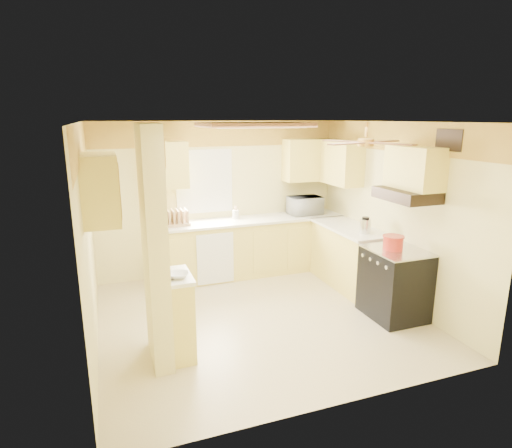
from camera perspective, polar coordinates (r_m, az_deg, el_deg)
name	(u,v)px	position (r m, az deg, el deg)	size (l,w,h in m)	color
floor	(259,317)	(5.75, 0.46, -12.32)	(4.00, 4.00, 0.00)	beige
ceiling	(260,122)	(5.15, 0.51, 13.45)	(4.00, 4.00, 0.00)	white
wall_back	(220,199)	(7.09, -4.88, 3.39)	(4.00, 4.00, 0.00)	#E7DA8D
wall_front	(338,277)	(3.67, 10.94, -7.00)	(4.00, 4.00, 0.00)	#E7DA8D
wall_left	(88,240)	(5.01, -21.53, -2.06)	(3.80, 3.80, 0.00)	#E7DA8D
wall_right	(394,213)	(6.28, 17.86, 1.38)	(3.80, 3.80, 0.00)	#E7DA8D
wallpaper_border	(219,134)	(6.95, -5.02, 11.90)	(4.00, 0.02, 0.40)	#FFCE4B
partition_column	(155,249)	(4.49, -13.36, -3.20)	(0.20, 0.70, 2.50)	#E7DA8D
partition_ledge	(180,317)	(4.81, -10.16, -12.10)	(0.25, 0.55, 0.90)	#FEE871
ledge_top	(178,276)	(4.63, -10.41, -6.87)	(0.28, 0.58, 0.04)	white
lower_cabinets_back	(254,247)	(7.14, -0.24, -3.08)	(3.00, 0.60, 0.90)	#FEE871
lower_cabinets_right	(349,257)	(6.79, 12.27, -4.33)	(0.60, 1.40, 0.90)	#FEE871
countertop_back	(254,220)	(7.01, -0.22, 0.57)	(3.04, 0.64, 0.04)	white
countertop_right	(350,228)	(6.66, 12.41, -0.50)	(0.64, 1.44, 0.04)	white
dishwasher_panel	(215,259)	(6.66, -5.44, -4.63)	(0.58, 0.02, 0.80)	white
window	(204,181)	(6.96, -6.90, 5.66)	(0.92, 0.02, 1.02)	white
upper_cab_back_left	(167,165)	(6.66, -11.73, 7.69)	(0.60, 0.35, 0.70)	#FEE871
upper_cab_back_right	(310,160)	(7.39, 7.19, 8.47)	(0.90, 0.35, 0.70)	#FEE871
upper_cab_right	(338,162)	(7.11, 10.93, 8.11)	(0.35, 1.00, 0.70)	#FEE871
upper_cab_left_wall	(100,189)	(4.63, -20.08, 4.46)	(0.35, 0.75, 0.70)	#FEE871
upper_cab_over_stove	(414,168)	(5.64, 20.38, 7.03)	(0.35, 0.76, 0.52)	#FEE871
stove	(394,283)	(5.89, 17.97, -7.49)	(0.68, 0.77, 0.92)	black
range_hood	(406,195)	(5.63, 19.43, 3.70)	(0.50, 0.76, 0.14)	black
poster_menu	(163,190)	(4.37, -12.35, 4.46)	(0.02, 0.42, 0.57)	black
poster_nashville	(166,252)	(4.52, -11.92, -3.68)	(0.02, 0.42, 0.57)	black
ceiling_light_panel	(254,125)	(5.66, -0.33, 13.05)	(1.35, 0.95, 0.06)	brown
ceiling_fan	(366,142)	(4.99, 14.43, 10.54)	(1.15, 1.15, 0.26)	gold
vent_grate	(449,140)	(5.46, 24.34, 10.16)	(0.02, 0.40, 0.25)	black
microwave	(305,205)	(7.35, 6.54, 2.47)	(0.55, 0.37, 0.30)	white
bowl	(179,275)	(4.53, -10.29, -6.72)	(0.21, 0.21, 0.05)	white
dutch_oven	(393,242)	(5.72, 17.82, -2.36)	(0.27, 0.27, 0.18)	red
kettle	(365,226)	(6.29, 14.36, -0.23)	(0.15, 0.15, 0.24)	silver
dish_rack	(175,220)	(6.68, -10.76, 0.57)	(0.43, 0.33, 0.24)	tan
utensil_crock	(236,214)	(7.01, -2.73, 1.31)	(0.11, 0.11, 0.21)	white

